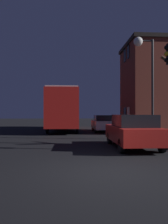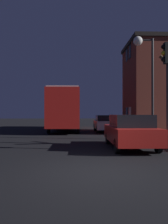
% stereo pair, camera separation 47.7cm
% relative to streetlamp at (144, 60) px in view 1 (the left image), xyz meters
% --- Properties ---
extents(ground_plane, '(120.00, 120.00, 0.00)m').
position_rel_streetlamp_xyz_m(ground_plane, '(-3.47, -7.08, -4.89)').
color(ground_plane, black).
extents(brick_building, '(3.40, 5.18, 7.40)m').
position_rel_streetlamp_xyz_m(brick_building, '(1.85, 5.16, -1.00)').
color(brick_building, brown).
rests_on(brick_building, sidewalk).
extents(streetlamp, '(1.25, 0.56, 6.12)m').
position_rel_streetlamp_xyz_m(streetlamp, '(0.00, 0.00, 0.00)').
color(streetlamp, '#28282B').
rests_on(streetlamp, sidewalk).
extents(bus, '(2.58, 10.05, 3.67)m').
position_rel_streetlamp_xyz_m(bus, '(-5.15, 7.74, -2.71)').
color(bus, red).
rests_on(bus, ground).
extents(car_near_lane, '(1.88, 4.16, 1.56)m').
position_rel_streetlamp_xyz_m(car_near_lane, '(-1.58, -2.99, -4.09)').
color(car_near_lane, '#B21E19').
rests_on(car_near_lane, ground).
extents(car_mid_lane, '(1.89, 4.03, 1.45)m').
position_rel_streetlamp_xyz_m(car_mid_lane, '(-1.55, 5.86, -4.13)').
color(car_mid_lane, '#B7BABF').
rests_on(car_mid_lane, ground).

